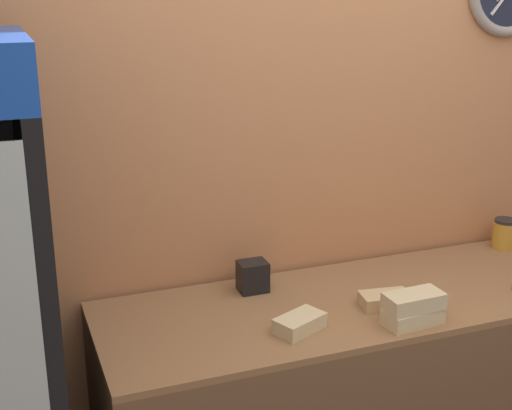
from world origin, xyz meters
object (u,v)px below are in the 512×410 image
Objects in this scene: sandwich_stack_bottom at (413,316)px; sandwich_stack_middle at (414,301)px; napkin_dispenser at (253,276)px; sandwich_flat_left at (385,300)px; condiment_jar at (505,234)px; sandwich_flat_right at (300,323)px.

sandwich_stack_middle reaches higher than sandwich_stack_bottom.
sandwich_stack_bottom is 1.80× the size of napkin_dispenser.
sandwich_stack_bottom is at bearing -83.95° from sandwich_flat_left.
condiment_jar reaches higher than sandwich_flat_left.
sandwich_stack_bottom is 1.07× the size of sandwich_flat_right.
sandwich_stack_middle is (-0.00, 0.00, 0.06)m from sandwich_stack_bottom.
condiment_jar is at bearing 18.54° from sandwich_flat_right.
condiment_jar reaches higher than sandwich_stack_middle.
sandwich_flat_right is at bearing 166.42° from sandwich_stack_middle.
condiment_jar is 1.21m from napkin_dispenser.
sandwich_flat_left is (-0.02, 0.16, -0.06)m from sandwich_stack_middle.
condiment_jar reaches higher than napkin_dispenser.
condiment_jar is at bearing 31.88° from sandwich_stack_middle.
sandwich_stack_bottom is at bearing -13.58° from sandwich_flat_right.
sandwich_stack_middle is 0.93m from condiment_jar.
condiment_jar is (0.80, 0.33, 0.04)m from sandwich_flat_left.
sandwich_stack_middle is 1.76× the size of napkin_dispenser.
napkin_dispenser is (-0.43, 0.46, 0.03)m from sandwich_stack_bottom.
sandwich_flat_right reaches higher than sandwich_flat_left.
sandwich_flat_right is 0.37m from napkin_dispenser.
sandwich_stack_bottom reaches higher than sandwich_flat_left.
sandwich_flat_left is (-0.02, 0.16, -0.00)m from sandwich_stack_bottom.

